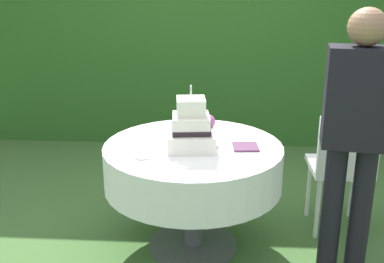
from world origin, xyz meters
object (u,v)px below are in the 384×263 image
Objects in this scene: serving_plate_near at (142,156)px; napkin_stack at (246,147)px; garden_chair at (343,162)px; serving_plate_far at (186,126)px; standing_person at (355,133)px; cake_table at (193,166)px; wedding_cake at (192,129)px.

serving_plate_near and napkin_stack have the same top height.
serving_plate_near is 0.13× the size of garden_chair.
serving_plate_far is 1.21m from standing_person.
cake_table is 10.03× the size of serving_plate_near.
wedding_cake is 0.45× the size of garden_chair.
napkin_stack is 0.75m from garden_chair.
serving_plate_near is 0.73× the size of napkin_stack.
napkin_stack is 0.18× the size of garden_chair.
cake_table is at bearing 82.07° from wedding_cake.
garden_chair is at bearing 15.67° from wedding_cake.
standing_person reaches higher than serving_plate_near.
cake_table is 7.30× the size of napkin_stack.
cake_table is 1.28× the size of garden_chair.
standing_person reaches higher than wedding_cake.
napkin_stack is at bearing -3.76° from cake_table.
wedding_cake is (-0.01, -0.04, 0.27)m from cake_table.
garden_chair is (0.68, 0.27, -0.19)m from napkin_stack.
standing_person is (0.58, -0.27, 0.20)m from napkin_stack.
serving_plate_near reaches higher than cake_table.
napkin_stack is (0.40, -0.40, 0.00)m from serving_plate_far.
standing_person is at bearing -100.18° from garden_chair.
garden_chair is 0.67m from standing_person.
serving_plate_near is at bearing -147.24° from wedding_cake.
napkin_stack is (0.62, 0.20, 0.00)m from serving_plate_near.
wedding_cake is at bearing -164.33° from garden_chair.
serving_plate_near is (-0.28, -0.18, -0.12)m from wedding_cake.
garden_chair is 0.56× the size of standing_person.
cake_table is 0.39m from serving_plate_near.
serving_plate_near is 1.39m from garden_chair.
garden_chair reaches higher than cake_table.
cake_table is 1.02m from standing_person.
standing_person is at bearing -17.48° from cake_table.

